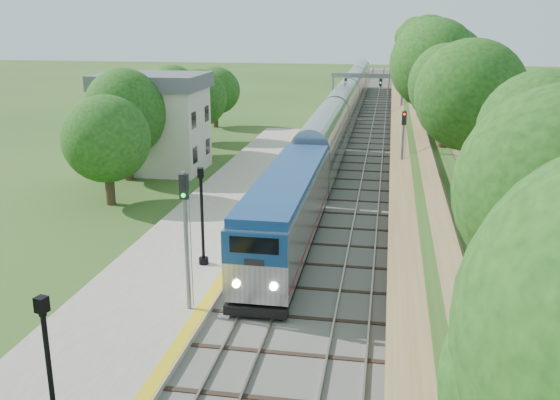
% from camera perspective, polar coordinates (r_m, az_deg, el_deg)
% --- Properties ---
extents(ground, '(320.00, 320.00, 0.00)m').
position_cam_1_polar(ground, '(22.93, -4.70, -16.19)').
color(ground, '#2D4C19').
rests_on(ground, ground).
extents(trackbed, '(9.50, 170.00, 0.28)m').
position_cam_1_polar(trackbed, '(79.68, 7.64, 7.30)').
color(trackbed, '#4C4944').
rests_on(trackbed, ground).
extents(platform, '(6.40, 68.00, 0.38)m').
position_cam_1_polar(platform, '(38.15, -6.28, -2.32)').
color(platform, gray).
rests_on(platform, ground).
extents(yellow_stripe, '(0.55, 68.00, 0.01)m').
position_cam_1_polar(yellow_stripe, '(37.42, -2.09, -2.29)').
color(yellow_stripe, gold).
rests_on(yellow_stripe, platform).
extents(embankment, '(10.64, 170.00, 11.70)m').
position_cam_1_polar(embankment, '(79.53, 13.77, 8.34)').
color(embankment, brown).
rests_on(embankment, ground).
extents(station_building, '(8.60, 6.60, 8.00)m').
position_cam_1_polar(station_building, '(52.93, -11.45, 7.04)').
color(station_building, beige).
rests_on(station_building, ground).
extents(signal_gantry, '(8.40, 0.38, 6.20)m').
position_cam_1_polar(signal_gantry, '(74.10, 7.97, 10.33)').
color(signal_gantry, slate).
rests_on(signal_gantry, ground).
extents(trees_behind_platform, '(7.82, 53.32, 7.21)m').
position_cam_1_polar(trees_behind_platform, '(43.28, -12.39, 5.56)').
color(trees_behind_platform, '#332316').
rests_on(trees_behind_platform, ground).
extents(train, '(2.81, 93.51, 4.12)m').
position_cam_1_polar(train, '(69.85, 5.68, 7.84)').
color(train, black).
rests_on(train, trackbed).
extents(lamppost_mid, '(0.47, 0.47, 4.79)m').
position_cam_1_polar(lamppost_mid, '(19.12, -20.20, -15.56)').
color(lamppost_mid, black).
rests_on(lamppost_mid, platform).
extents(lamppost_far, '(0.49, 0.49, 4.97)m').
position_cam_1_polar(lamppost_far, '(31.09, -7.12, -2.02)').
color(lamppost_far, black).
rests_on(lamppost_far, platform).
extents(signal_platform, '(0.35, 0.28, 6.01)m').
position_cam_1_polar(signal_platform, '(25.91, -8.61, -2.40)').
color(signal_platform, slate).
rests_on(signal_platform, platform).
extents(signal_farside, '(0.32, 0.26, 5.93)m').
position_cam_1_polar(signal_farside, '(45.84, 11.16, 5.21)').
color(signal_farside, slate).
rests_on(signal_farside, ground).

